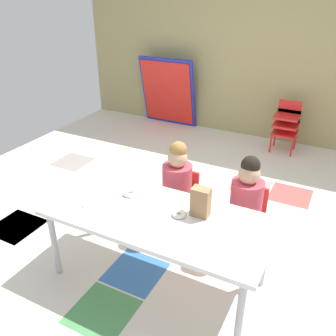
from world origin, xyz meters
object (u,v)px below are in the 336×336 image
object	(u,v)px
paper_plate_center_table	(92,202)
kid_chair_red_stack	(286,123)
paper_plate_near_edge	(130,195)
craft_table	(157,220)
donut_powdered_on_plate	(130,193)
donut_powdered_loose	(179,214)
folded_activity_table	(168,92)
paper_bag_brown	(201,202)
seated_child_middle_seat	(247,198)
seated_child_near_camera	(178,181)

from	to	relation	value
paper_plate_center_table	kid_chair_red_stack	bearing A→B (deg)	73.96
kid_chair_red_stack	paper_plate_near_edge	distance (m)	2.93
paper_plate_center_table	paper_plate_near_edge	bearing A→B (deg)	47.34
craft_table	paper_plate_center_table	xyz separation A→B (m)	(-0.51, -0.09, 0.06)
donut_powdered_on_plate	donut_powdered_loose	bearing A→B (deg)	-8.75
paper_plate_center_table	donut_powdered_loose	size ratio (longest dim) A/B	1.71
donut_powdered_on_plate	donut_powdered_loose	distance (m)	0.46
folded_activity_table	paper_bag_brown	bearing A→B (deg)	-59.03
kid_chair_red_stack	donut_powdered_loose	world-z (taller)	kid_chair_red_stack
folded_activity_table	paper_plate_near_edge	distance (m)	3.26
kid_chair_red_stack	donut_powdered_on_plate	world-z (taller)	kid_chair_red_stack
paper_bag_brown	donut_powdered_on_plate	distance (m)	0.59
seated_child_middle_seat	paper_bag_brown	bearing A→B (deg)	-114.52
kid_chair_red_stack	donut_powdered_loose	size ratio (longest dim) A/B	6.48
seated_child_near_camera	paper_plate_near_edge	size ratio (longest dim) A/B	5.10
paper_plate_center_table	craft_table	bearing A→B (deg)	10.32
paper_bag_brown	donut_powdered_loose	xyz separation A→B (m)	(-0.13, -0.08, -0.09)
craft_table	kid_chair_red_stack	xyz separation A→B (m)	(0.37, 2.97, -0.16)
craft_table	donut_powdered_on_plate	distance (m)	0.34
seated_child_near_camera	folded_activity_table	world-z (taller)	folded_activity_table
kid_chair_red_stack	folded_activity_table	world-z (taller)	folded_activity_table
seated_child_near_camera	donut_powdered_loose	distance (m)	0.61
donut_powdered_loose	paper_bag_brown	bearing A→B (deg)	31.14
seated_child_middle_seat	paper_bag_brown	distance (m)	0.54
donut_powdered_on_plate	paper_plate_center_table	bearing A→B (deg)	-132.66
seated_child_near_camera	paper_bag_brown	xyz separation A→B (m)	(0.40, -0.47, 0.17)
kid_chair_red_stack	folded_activity_table	size ratio (longest dim) A/B	0.63
seated_child_middle_seat	craft_table	bearing A→B (deg)	-129.48
craft_table	kid_chair_red_stack	world-z (taller)	kid_chair_red_stack
donut_powdered_loose	seated_child_middle_seat	bearing A→B (deg)	57.82
craft_table	kid_chair_red_stack	size ratio (longest dim) A/B	2.42
seated_child_middle_seat	folded_activity_table	distance (m)	3.25
folded_activity_table	donut_powdered_loose	world-z (taller)	folded_activity_table
craft_table	paper_plate_near_edge	bearing A→B (deg)	158.01
paper_bag_brown	craft_table	bearing A→B (deg)	-154.73
donut_powdered_on_plate	paper_bag_brown	bearing A→B (deg)	0.80
seated_child_middle_seat	paper_plate_center_table	distance (m)	1.22
craft_table	donut_powdered_loose	xyz separation A→B (m)	(0.15, 0.05, 0.07)
craft_table	seated_child_middle_seat	xyz separation A→B (m)	(0.49, 0.60, -0.00)
craft_table	seated_child_middle_seat	distance (m)	0.78
seated_child_near_camera	seated_child_middle_seat	size ratio (longest dim) A/B	1.00
paper_bag_brown	paper_plate_near_edge	distance (m)	0.60
paper_plate_center_table	seated_child_middle_seat	bearing A→B (deg)	34.65
craft_table	paper_plate_center_table	distance (m)	0.52
folded_activity_table	donut_powdered_loose	bearing A→B (deg)	-61.51
paper_bag_brown	paper_plate_center_table	distance (m)	0.83
paper_plate_near_edge	donut_powdered_loose	distance (m)	0.46
paper_bag_brown	paper_plate_center_table	size ratio (longest dim) A/B	1.22
kid_chair_red_stack	paper_plate_center_table	distance (m)	3.19
craft_table	seated_child_near_camera	distance (m)	0.61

